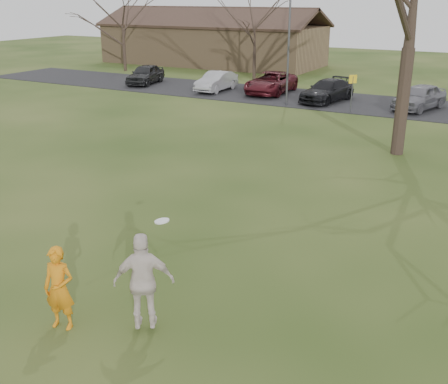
{
  "coord_description": "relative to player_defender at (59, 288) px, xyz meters",
  "views": [
    {
      "loc": [
        6.05,
        -6.97,
        6.09
      ],
      "look_at": [
        0.0,
        4.0,
        1.5
      ],
      "focal_mm": 43.16,
      "sensor_mm": 36.0,
      "label": 1
    }
  ],
  "objects": [
    {
      "name": "ground",
      "position": [
        1.03,
        0.62,
        -0.85
      ],
      "size": [
        120.0,
        120.0,
        0.0
      ],
      "primitive_type": "plane",
      "color": "#1E380F",
      "rests_on": "ground"
    },
    {
      "name": "parking_strip",
      "position": [
        1.03,
        25.62,
        -0.83
      ],
      "size": [
        62.0,
        6.5,
        0.04
      ],
      "primitive_type": "cube",
      "color": "black",
      "rests_on": "ground"
    },
    {
      "name": "player_defender",
      "position": [
        0.0,
        0.0,
        0.0
      ],
      "size": [
        0.7,
        0.55,
        1.69
      ],
      "primitive_type": "imported",
      "rotation": [
        0.0,
        0.0,
        0.25
      ],
      "color": "orange",
      "rests_on": "ground"
    },
    {
      "name": "car_0",
      "position": [
        -16.94,
        25.43,
        -0.12
      ],
      "size": [
        2.46,
        4.3,
        1.38
      ],
      "primitive_type": "imported",
      "rotation": [
        0.0,
        0.0,
        0.22
      ],
      "color": "#232325",
      "rests_on": "parking_strip"
    },
    {
      "name": "car_1",
      "position": [
        -10.91,
        25.22,
        -0.17
      ],
      "size": [
        1.39,
        3.89,
        1.28
      ],
      "primitive_type": "imported",
      "rotation": [
        0.0,
        0.0,
        0.01
      ],
      "color": "#A3A2A8",
      "rests_on": "parking_strip"
    },
    {
      "name": "car_2",
      "position": [
        -7.35,
        26.19,
        -0.12
      ],
      "size": [
        2.5,
        5.03,
        1.37
      ],
      "primitive_type": "imported",
      "rotation": [
        0.0,
        0.0,
        0.05
      ],
      "color": "#4D1219",
      "rests_on": "parking_strip"
    },
    {
      "name": "car_3",
      "position": [
        -3.18,
        25.17,
        -0.16
      ],
      "size": [
        2.61,
        4.71,
        1.29
      ],
      "primitive_type": "imported",
      "rotation": [
        0.0,
        0.0,
        -0.19
      ],
      "color": "black",
      "rests_on": "parking_strip"
    },
    {
      "name": "car_4",
      "position": [
        2.14,
        25.3,
        -0.1
      ],
      "size": [
        2.75,
        4.42,
        1.4
      ],
      "primitive_type": "imported",
      "rotation": [
        0.0,
        0.0,
        -0.29
      ],
      "color": "slate",
      "rests_on": "parking_strip"
    },
    {
      "name": "catching_play",
      "position": [
        1.52,
        0.65,
        0.24
      ],
      "size": [
        1.21,
        1.01,
        2.2
      ],
      "color": "silver",
      "rests_on": "ground"
    },
    {
      "name": "building",
      "position": [
        -18.97,
        38.62,
        1.09
      ],
      "size": [
        20.6,
        8.5,
        5.14
      ],
      "color": "#8C6D4C",
      "rests_on": "ground"
    },
    {
      "name": "lamp_post",
      "position": [
        -4.97,
        23.12,
        3.12
      ],
      "size": [
        0.34,
        0.34,
        6.27
      ],
      "color": "#47474C",
      "rests_on": "ground"
    },
    {
      "name": "sign_yellow",
      "position": [
        -0.97,
        22.62,
        0.6
      ],
      "size": [
        0.35,
        0.35,
        2.08
      ],
      "color": "#47474C",
      "rests_on": "ground"
    }
  ]
}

